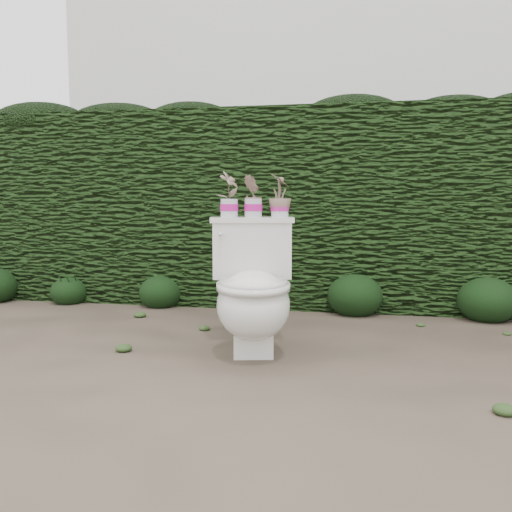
% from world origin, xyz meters
% --- Properties ---
extents(ground, '(60.00, 60.00, 0.00)m').
position_xyz_m(ground, '(0.00, 0.00, 0.00)').
color(ground, brown).
rests_on(ground, ground).
extents(hedge, '(8.00, 1.00, 1.60)m').
position_xyz_m(hedge, '(0.00, 1.60, 0.80)').
color(hedge, '#213E14').
rests_on(hedge, ground).
extents(house_wall, '(8.00, 3.50, 4.00)m').
position_xyz_m(house_wall, '(0.60, 6.00, 2.00)').
color(house_wall, silver).
rests_on(house_wall, ground).
extents(toilet, '(0.59, 0.76, 0.78)m').
position_xyz_m(toilet, '(0.15, -0.10, 0.36)').
color(toilet, silver).
rests_on(toilet, ground).
extents(potted_plant_left, '(0.14, 0.17, 0.26)m').
position_xyz_m(potted_plant_left, '(-0.03, 0.10, 0.91)').
color(potted_plant_left, '#2D7725').
rests_on(potted_plant_left, toilet).
extents(potted_plant_center, '(0.14, 0.15, 0.24)m').
position_xyz_m(potted_plant_center, '(0.11, 0.13, 0.89)').
color(potted_plant_center, '#2D7725').
rests_on(potted_plant_center, toilet).
extents(potted_plant_right, '(0.16, 0.16, 0.24)m').
position_xyz_m(potted_plant_right, '(0.27, 0.17, 0.90)').
color(potted_plant_right, '#2D7725').
rests_on(potted_plant_right, toilet).
extents(liriope_clump_1, '(0.31, 0.31, 0.25)m').
position_xyz_m(liriope_clump_1, '(-1.68, 1.09, 0.13)').
color(liriope_clump_1, black).
rests_on(liriope_clump_1, ground).
extents(liriope_clump_2, '(0.35, 0.35, 0.28)m').
position_xyz_m(liriope_clump_2, '(-0.87, 1.10, 0.14)').
color(liriope_clump_2, black).
rests_on(liriope_clump_2, ground).
extents(liriope_clump_3, '(0.33, 0.33, 0.26)m').
position_xyz_m(liriope_clump_3, '(-0.05, 1.12, 0.13)').
color(liriope_clump_3, black).
rests_on(liriope_clump_3, ground).
extents(liriope_clump_4, '(0.42, 0.42, 0.34)m').
position_xyz_m(liriope_clump_4, '(0.72, 1.10, 0.17)').
color(liriope_clump_4, black).
rests_on(liriope_clump_4, ground).
extents(liriope_clump_5, '(0.43, 0.43, 0.34)m').
position_xyz_m(liriope_clump_5, '(1.68, 1.08, 0.17)').
color(liriope_clump_5, black).
rests_on(liriope_clump_5, ground).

